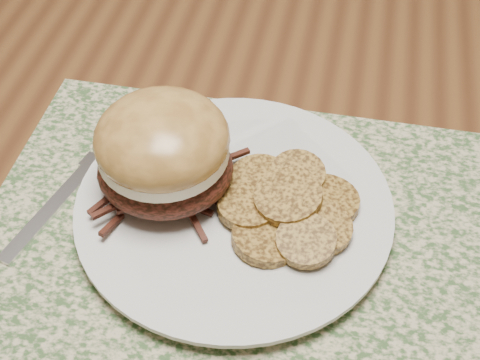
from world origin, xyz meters
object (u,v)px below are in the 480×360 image
dining_table (213,115)px  dinner_plate (234,208)px  pork_sandwich (163,151)px  fork (65,193)px

dining_table → dinner_plate: bearing=-71.7°
dining_table → dinner_plate: dinner_plate is taller
dining_table → dinner_plate: 0.24m
dinner_plate → pork_sandwich: (-0.06, 0.01, 0.05)m
pork_sandwich → fork: size_ratio=0.79×
pork_sandwich → fork: pork_sandwich is taller
dining_table → fork: bearing=-110.8°
dinner_plate → fork: bearing=-177.3°
dinner_plate → pork_sandwich: pork_sandwich is taller
pork_sandwich → dining_table: bearing=83.9°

